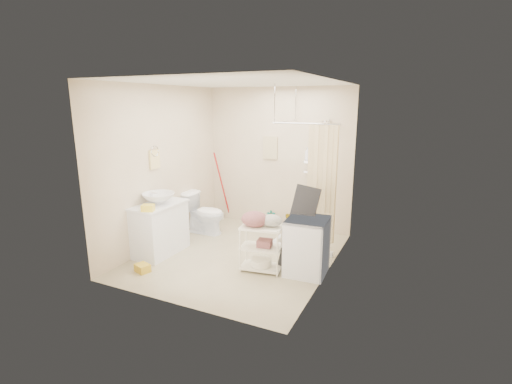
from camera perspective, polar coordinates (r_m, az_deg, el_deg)
floor at (r=5.88m, az=-2.66°, el=-9.66°), size 3.20×3.20×0.00m
ceiling at (r=5.41m, az=-2.97°, el=16.52°), size 2.80×3.20×0.04m
wall_back at (r=6.94m, az=3.40°, el=5.11°), size 2.80×0.04×2.60m
wall_front at (r=4.19m, az=-13.07°, el=-0.92°), size 2.80×0.04×2.60m
wall_left at (r=6.27m, az=-14.22°, el=3.80°), size 0.04×3.20×2.60m
wall_right at (r=5.01m, az=11.50°, el=1.55°), size 0.04×3.20×2.60m
vanity at (r=6.02m, az=-14.54°, el=-5.47°), size 0.52×0.92×0.80m
sink at (r=5.88m, az=-14.75°, el=-0.95°), size 0.63×0.63×0.17m
counter_basket at (r=5.54m, az=-16.29°, el=-2.36°), size 0.21×0.19×0.09m
floor_basket at (r=5.55m, az=-17.07°, el=-10.90°), size 0.35×0.30×0.16m
toilet at (r=6.79m, az=-7.91°, el=-3.20°), size 0.74×0.43×0.75m
mop at (r=7.47m, az=-5.51°, el=0.89°), size 0.14×0.14×1.37m
potted_plant_a at (r=7.08m, az=2.34°, el=-4.16°), size 0.21×0.19×0.33m
potted_plant_b at (r=6.97m, az=5.08°, el=-4.48°), size 0.23×0.21×0.33m
hanging_towel at (r=6.95m, az=2.20°, el=6.81°), size 0.28×0.03×0.42m
towel_ring at (r=6.08m, az=-15.35°, el=5.06°), size 0.04×0.22×0.34m
tp_holder at (r=6.40m, az=-13.36°, el=-1.26°), size 0.08×0.12×0.14m
shower at (r=6.20m, az=8.79°, el=1.59°), size 1.10×1.10×2.10m
shampoo_bottle_a at (r=6.67m, az=7.90°, el=5.84°), size 0.11×0.11×0.23m
shampoo_bottle_b at (r=6.59m, az=9.22°, el=5.41°), size 0.08×0.08×0.16m
washing_machine at (r=5.21m, az=7.85°, el=-8.25°), size 0.57×0.59×0.79m
laundry_rack at (r=5.25m, az=0.81°, el=-8.00°), size 0.61×0.42×0.78m
ironing_board at (r=5.25m, az=6.69°, el=-5.43°), size 0.35×0.12×1.24m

